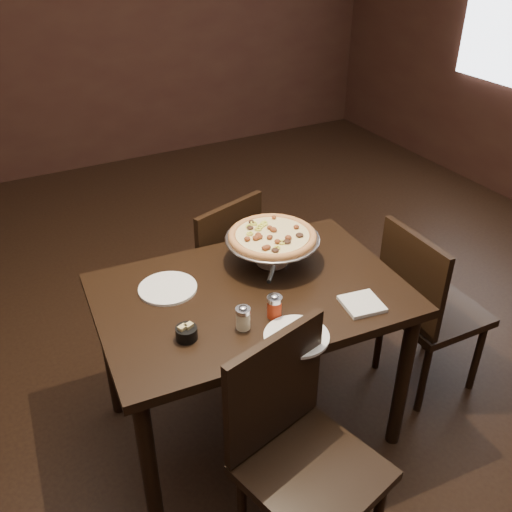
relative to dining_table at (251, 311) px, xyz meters
name	(u,v)px	position (x,y,z in m)	size (l,w,h in m)	color
room	(278,136)	(0.15, 0.06, 0.72)	(6.04, 7.04, 2.84)	black
dining_table	(251,311)	(0.00, 0.00, 0.00)	(1.31, 0.93, 0.78)	black
pizza_stand	(272,236)	(0.18, 0.14, 0.24)	(0.41, 0.41, 0.17)	#BABAC1
parmesan_shaker	(243,318)	(-0.14, -0.20, 0.15)	(0.06, 0.06, 0.10)	beige
pepper_flake_shaker	(274,306)	(0.00, -0.19, 0.15)	(0.06, 0.06, 0.10)	#96290D
packet_caddy	(186,333)	(-0.35, -0.15, 0.13)	(0.08, 0.08, 0.06)	black
napkin_stack	(362,304)	(0.34, -0.30, 0.11)	(0.15, 0.15, 0.02)	silver
plate_left	(168,288)	(-0.30, 0.17, 0.11)	(0.24, 0.24, 0.01)	white
plate_near	(296,336)	(0.01, -0.34, 0.11)	(0.24, 0.24, 0.01)	white
serving_spatula	(271,275)	(0.03, -0.11, 0.24)	(0.15, 0.15, 0.02)	#BABAC1
chair_far	(215,267)	(0.12, 0.64, -0.18)	(0.54, 0.54, 0.91)	black
chair_near	(298,448)	(-0.12, -0.58, -0.17)	(0.54, 0.54, 0.94)	black
chair_side	(425,305)	(0.87, -0.14, -0.18)	(0.44, 0.44, 0.91)	black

